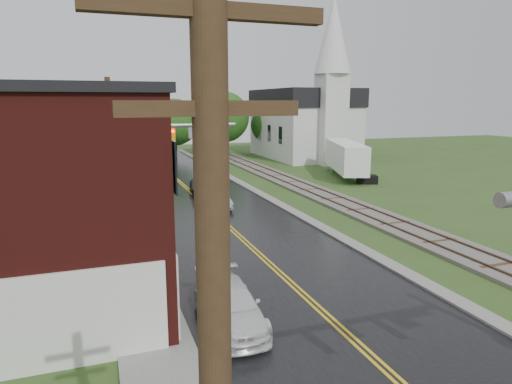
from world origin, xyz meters
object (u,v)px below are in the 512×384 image
tree_left_c (17,140)px  pickup_white (229,305)px  church (307,116)px  utility_pole_c (103,133)px  tree_left_e (81,131)px  traffic_signal_far (162,144)px  utility_pole_b (112,159)px  sedan_silver (220,200)px  suv_dark (205,187)px  semi_trailer (346,156)px

tree_left_c → pickup_white: bearing=-70.4°
church → utility_pole_c: 28.54m
tree_left_e → church: bearing=15.2°
traffic_signal_far → tree_left_e: tree_left_e is taller
tree_left_e → utility_pole_b: bearing=-85.1°
tree_left_c → sedan_silver: size_ratio=2.12×
utility_pole_c → tree_left_c: bearing=-149.8°
suv_dark → sedan_silver: bearing=-83.3°
pickup_white → semi_trailer: (20.41, 26.87, 1.46)m
utility_pole_c → pickup_white: (3.27, -33.01, -4.01)m
church → tree_left_c: 36.59m
suv_dark → semi_trailer: 16.64m
suv_dark → sedan_silver: suv_dark is taller
utility_pole_c → sedan_silver: (7.60, -15.56, -4.12)m
traffic_signal_far → semi_trailer: (20.35, 10.87, -2.81)m
church → utility_pole_b: size_ratio=2.22×
tree_left_c → tree_left_e: tree_left_e is taller
suv_dark → pickup_white: (-4.42, -22.52, 0.02)m
suv_dark → tree_left_e: bearing=135.7°
sedan_silver → pickup_white: pickup_white is taller
semi_trailer → tree_left_e: bearing=162.7°
church → semi_trailer: church is taller
semi_trailer → suv_dark: bearing=-164.8°
utility_pole_b → sedan_silver: bearing=40.3°
utility_pole_b → tree_left_c: size_ratio=1.18×
traffic_signal_far → tree_left_c: tree_left_c is taller
tree_left_e → tree_left_c: bearing=-129.8°
utility_pole_c → suv_dark: 13.61m
church → tree_left_c: (-33.85, -13.84, -1.32)m
utility_pole_c → sedan_silver: 17.80m
utility_pole_b → pickup_white: size_ratio=1.85×
utility_pole_b → tree_left_e: (-2.05, 23.90, 0.09)m
church → utility_pole_c: church is taller
traffic_signal_far → pickup_white: traffic_signal_far is taller
traffic_signal_far → sedan_silver: traffic_signal_far is taller
utility_pole_b → tree_left_e: size_ratio=1.10×
sedan_silver → pickup_white: (-4.33, -17.44, 0.11)m
utility_pole_b → sedan_silver: size_ratio=2.49×
utility_pole_c → suv_dark: (7.68, -10.49, -4.03)m
traffic_signal_far → suv_dark: size_ratio=1.48×
sedan_silver → semi_trailer: 18.71m
traffic_signal_far → church: bearing=48.7°
tree_left_e → semi_trailer: (25.73, -8.03, -2.65)m
sedan_silver → utility_pole_b: bearing=-137.0°
utility_pole_b → suv_dark: (7.68, 11.51, -4.03)m
tree_left_e → suv_dark: size_ratio=1.64×
semi_trailer → pickup_white: bearing=-127.2°
traffic_signal_far → suv_dark: (4.35, 6.51, -4.28)m
tree_left_e → semi_trailer: tree_left_e is taller
sedan_silver → tree_left_c: bearing=144.7°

